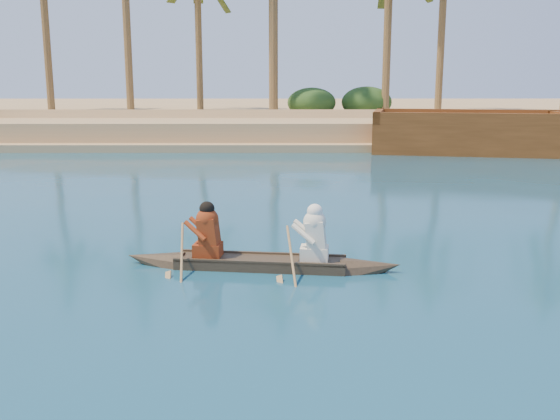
{
  "coord_description": "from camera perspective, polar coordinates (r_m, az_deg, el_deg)",
  "views": [
    {
      "loc": [
        -6.07,
        -7.36,
        3.24
      ],
      "look_at": [
        -6.03,
        5.28,
        0.66
      ],
      "focal_mm": 40.0,
      "sensor_mm": 36.0,
      "label": 1
    }
  ],
  "objects": [
    {
      "name": "canoe",
      "position": [
        11.1,
        -1.79,
        -4.01
      ],
      "size": [
        4.98,
        1.28,
        1.36
      ],
      "rotation": [
        0.0,
        0.0,
        -0.13
      ],
      "color": "#3E3122",
      "rests_on": "ground"
    },
    {
      "name": "barge_mid",
      "position": [
        31.61,
        21.18,
        6.34
      ],
      "size": [
        14.3,
        7.21,
        2.28
      ],
      "rotation": [
        0.0,
        0.0,
        -0.2
      ],
      "color": "brown",
      "rests_on": "ground"
    },
    {
      "name": "shrub_cluster",
      "position": [
        39.39,
        8.78,
        8.44
      ],
      "size": [
        100.0,
        6.0,
        2.4
      ],
      "primitive_type": null,
      "color": "#234017",
      "rests_on": "ground"
    },
    {
      "name": "sandy_embankment",
      "position": [
        54.65,
        6.27,
        8.63
      ],
      "size": [
        150.0,
        51.0,
        1.5
      ],
      "color": "tan",
      "rests_on": "ground"
    },
    {
      "name": "palm_grove",
      "position": [
        43.06,
        8.33,
        17.77
      ],
      "size": [
        110.0,
        14.0,
        16.0
      ],
      "primitive_type": null,
      "color": "#465C20",
      "rests_on": "ground"
    }
  ]
}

